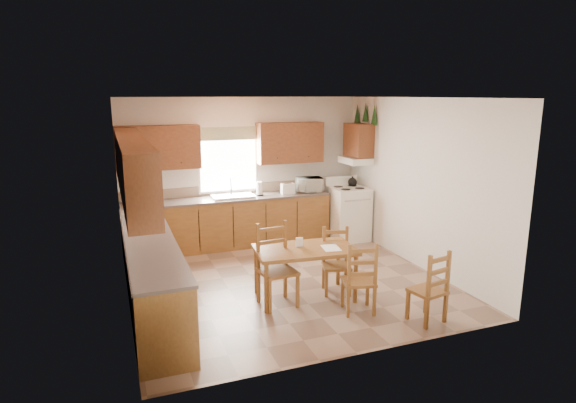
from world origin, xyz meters
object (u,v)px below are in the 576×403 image
object	(u,v)px
chair_near_left	(359,277)
chair_near_right	(428,286)
stove	(348,214)
dining_table	(305,273)
microwave	(309,185)
chair_far_left	(278,266)
chair_far_right	(337,262)

from	to	relation	value
chair_near_left	chair_near_right	distance (m)	0.85
chair_near_left	stove	bearing A→B (deg)	-100.92
stove	dining_table	distance (m)	2.93
stove	microwave	bearing A→B (deg)	154.92
chair_far_left	chair_far_right	distance (m)	0.92
dining_table	chair_far_left	world-z (taller)	chair_far_left
chair_far_left	chair_near_right	bearing A→B (deg)	-39.45
chair_near_right	chair_far_right	xyz separation A→B (m)	(-0.65, 1.18, -0.00)
chair_far_left	stove	bearing A→B (deg)	41.08
stove	chair_near_right	size ratio (longest dim) A/B	1.08
chair_near_right	chair_far_right	bearing A→B (deg)	-72.30
chair_near_left	chair_far_right	bearing A→B (deg)	-76.33
chair_far_left	chair_far_right	xyz separation A→B (m)	(0.91, 0.11, -0.09)
dining_table	chair_far_right	bearing A→B (deg)	7.51
stove	chair_near_left	size ratio (longest dim) A/B	1.05
chair_far_right	chair_near_right	bearing A→B (deg)	-44.10
chair_near_left	chair_far_left	size ratio (longest dim) A/B	0.87
dining_table	chair_near_left	distance (m)	0.80
chair_near_right	chair_far_left	size ratio (longest dim) A/B	0.84
dining_table	chair_near_left	bearing A→B (deg)	-46.99
microwave	chair_near_right	xyz separation A→B (m)	(-0.03, -3.77, -0.60)
chair_near_left	chair_far_left	world-z (taller)	chair_far_left
microwave	chair_near_left	world-z (taller)	microwave
microwave	dining_table	world-z (taller)	microwave
stove	chair_near_right	bearing A→B (deg)	-100.20
chair_near_right	chair_far_left	distance (m)	1.90
chair_near_right	chair_far_left	xyz separation A→B (m)	(-1.57, 1.08, 0.09)
stove	chair_near_right	xyz separation A→B (m)	(-0.71, -3.43, -0.04)
chair_far_left	dining_table	bearing A→B (deg)	7.28
dining_table	chair_far_left	xyz separation A→B (m)	(-0.43, -0.09, 0.19)
chair_near_right	chair_near_left	bearing A→B (deg)	-50.31
chair_near_right	stove	bearing A→B (deg)	-112.79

